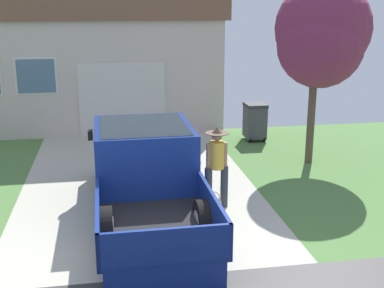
{
  "coord_description": "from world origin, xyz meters",
  "views": [
    {
      "loc": [
        -0.61,
        -6.78,
        4.01
      ],
      "look_at": [
        1.03,
        2.81,
        1.28
      ],
      "focal_mm": 46.89,
      "sensor_mm": 36.0,
      "label": 1
    }
  ],
  "objects_px": {
    "pickup_truck": "(145,171)",
    "front_yard_tree": "(322,35)",
    "person_with_hat": "(217,163)",
    "wheeled_trash_bin": "(255,120)",
    "house_with_garage": "(94,53)",
    "handbag": "(213,205)"
  },
  "relations": [
    {
      "from": "handbag",
      "to": "house_with_garage",
      "type": "distance_m",
      "value": 10.16
    },
    {
      "from": "person_with_hat",
      "to": "front_yard_tree",
      "type": "distance_m",
      "value": 4.86
    },
    {
      "from": "pickup_truck",
      "to": "wheeled_trash_bin",
      "type": "bearing_deg",
      "value": 50.94
    },
    {
      "from": "front_yard_tree",
      "to": "wheeled_trash_bin",
      "type": "relative_size",
      "value": 4.09
    },
    {
      "from": "pickup_truck",
      "to": "house_with_garage",
      "type": "height_order",
      "value": "house_with_garage"
    },
    {
      "from": "pickup_truck",
      "to": "house_with_garage",
      "type": "distance_m",
      "value": 9.34
    },
    {
      "from": "pickup_truck",
      "to": "front_yard_tree",
      "type": "height_order",
      "value": "front_yard_tree"
    },
    {
      "from": "house_with_garage",
      "to": "wheeled_trash_bin",
      "type": "distance_m",
      "value": 6.78
    },
    {
      "from": "person_with_hat",
      "to": "front_yard_tree",
      "type": "bearing_deg",
      "value": -148.46
    },
    {
      "from": "person_with_hat",
      "to": "wheeled_trash_bin",
      "type": "distance_m",
      "value": 5.46
    },
    {
      "from": "house_with_garage",
      "to": "front_yard_tree",
      "type": "relative_size",
      "value": 1.85
    },
    {
      "from": "house_with_garage",
      "to": "front_yard_tree",
      "type": "bearing_deg",
      "value": -49.18
    },
    {
      "from": "pickup_truck",
      "to": "wheeled_trash_bin",
      "type": "distance_m",
      "value": 5.93
    },
    {
      "from": "handbag",
      "to": "front_yard_tree",
      "type": "distance_m",
      "value": 5.46
    },
    {
      "from": "handbag",
      "to": "house_with_garage",
      "type": "relative_size",
      "value": 0.05
    },
    {
      "from": "person_with_hat",
      "to": "handbag",
      "type": "xyz_separation_m",
      "value": [
        -0.1,
        -0.18,
        -0.82
      ]
    },
    {
      "from": "person_with_hat",
      "to": "handbag",
      "type": "distance_m",
      "value": 0.84
    },
    {
      "from": "pickup_truck",
      "to": "person_with_hat",
      "type": "relative_size",
      "value": 3.32
    },
    {
      "from": "pickup_truck",
      "to": "person_with_hat",
      "type": "distance_m",
      "value": 1.46
    },
    {
      "from": "wheeled_trash_bin",
      "to": "person_with_hat",
      "type": "bearing_deg",
      "value": -114.7
    },
    {
      "from": "handbag",
      "to": "person_with_hat",
      "type": "bearing_deg",
      "value": 59.76
    },
    {
      "from": "pickup_truck",
      "to": "wheeled_trash_bin",
      "type": "height_order",
      "value": "pickup_truck"
    }
  ]
}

